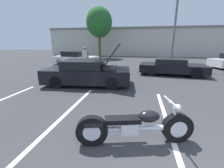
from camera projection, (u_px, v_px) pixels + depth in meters
parking_stripe_middle at (56, 123)px, 4.11m from camera, size 0.12×5.98×0.01m
parking_stripe_back at (171, 135)px, 3.57m from camera, size 0.12×5.98×0.01m
far_building at (147, 41)px, 24.43m from camera, size 32.00×4.20×4.40m
light_pole at (176, 23)px, 12.33m from camera, size 1.21×0.28×6.66m
tree_background at (99, 22)px, 20.31m from camera, size 3.49×3.49×6.78m
motorcycle at (135, 126)px, 3.21m from camera, size 2.49×0.92×0.97m
show_car_hood_open at (88, 73)px, 7.78m from camera, size 4.49×2.36×2.10m
parked_car_mid_row at (172, 67)px, 10.18m from camera, size 4.41×2.24×1.09m
parked_car_left_row at (75, 58)px, 14.72m from camera, size 4.46×2.54×1.31m
spectator_near_motorcycle at (85, 57)px, 10.83m from camera, size 0.52×0.24×1.83m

